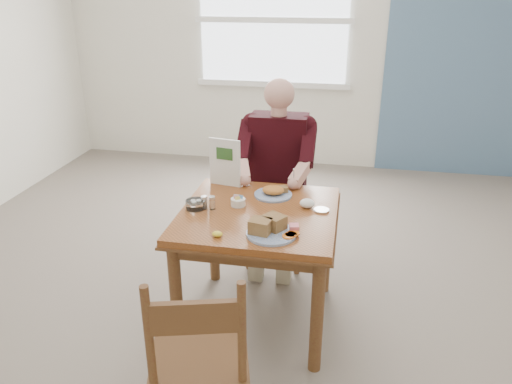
% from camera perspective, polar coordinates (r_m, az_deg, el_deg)
% --- Properties ---
extents(floor, '(6.00, 6.00, 0.00)m').
position_cam_1_polar(floor, '(3.29, 0.25, -14.11)').
color(floor, '#74675D').
rests_on(floor, ground).
extents(wall_back, '(5.50, 0.00, 5.50)m').
position_cam_1_polar(wall_back, '(5.63, 6.21, 16.89)').
color(wall_back, silver).
rests_on(wall_back, ground).
extents(accent_panel, '(1.60, 0.02, 2.80)m').
position_cam_1_polar(accent_panel, '(5.70, 23.02, 15.36)').
color(accent_panel, slate).
rests_on(accent_panel, ground).
extents(lemon_wedge, '(0.06, 0.05, 0.03)m').
position_cam_1_polar(lemon_wedge, '(2.62, -4.45, -4.81)').
color(lemon_wedge, yellow).
rests_on(lemon_wedge, table).
extents(napkin, '(0.10, 0.09, 0.06)m').
position_cam_1_polar(napkin, '(2.95, 5.87, -1.30)').
color(napkin, white).
rests_on(napkin, table).
extents(metal_dish, '(0.10, 0.10, 0.01)m').
position_cam_1_polar(metal_dish, '(2.93, 7.50, -2.07)').
color(metal_dish, silver).
rests_on(metal_dish, table).
extents(window, '(1.72, 0.04, 1.42)m').
position_cam_1_polar(window, '(5.63, 1.98, 19.05)').
color(window, white).
rests_on(window, wall_back).
extents(table, '(0.92, 0.92, 0.75)m').
position_cam_1_polar(table, '(2.95, 0.27, -4.17)').
color(table, brown).
rests_on(table, ground).
extents(chair_far, '(0.42, 0.42, 0.95)m').
position_cam_1_polar(chair_far, '(3.73, 2.54, -0.87)').
color(chair_far, brown).
rests_on(chair_far, ground).
extents(chair_near, '(0.52, 0.52, 0.95)m').
position_cam_1_polar(chair_near, '(2.28, -6.48, -18.49)').
color(chair_near, brown).
rests_on(chair_near, ground).
extents(diner, '(0.53, 0.56, 1.39)m').
position_cam_1_polar(diner, '(3.53, 2.41, 3.50)').
color(diner, gray).
rests_on(diner, chair_far).
extents(near_plate, '(0.34, 0.34, 0.09)m').
position_cam_1_polar(near_plate, '(2.64, 1.66, -4.16)').
color(near_plate, white).
rests_on(near_plate, table).
extents(far_plate, '(0.31, 0.31, 0.06)m').
position_cam_1_polar(far_plate, '(3.10, 2.06, -0.00)').
color(far_plate, white).
rests_on(far_plate, table).
extents(caddy, '(0.09, 0.09, 0.06)m').
position_cam_1_polar(caddy, '(2.97, -2.07, -1.15)').
color(caddy, white).
rests_on(caddy, table).
extents(shakers, '(0.09, 0.04, 0.08)m').
position_cam_1_polar(shakers, '(2.93, -5.48, -1.21)').
color(shakers, white).
rests_on(shakers, table).
extents(creamer, '(0.13, 0.13, 0.05)m').
position_cam_1_polar(creamer, '(2.95, -6.94, -1.40)').
color(creamer, white).
rests_on(creamer, table).
extents(menu, '(0.21, 0.05, 0.31)m').
position_cam_1_polar(menu, '(3.22, -3.58, 3.43)').
color(menu, white).
rests_on(menu, table).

